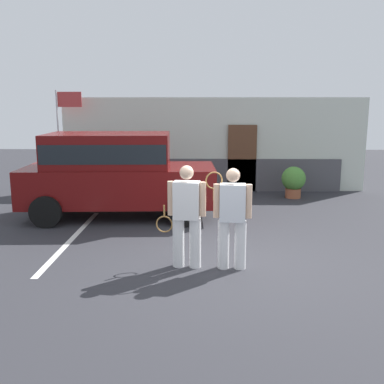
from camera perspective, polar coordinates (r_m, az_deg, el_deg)
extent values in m
plane|color=#2D2D33|center=(7.88, 4.15, -9.24)|extent=(40.00, 40.00, 0.00)
cube|color=silver|center=(9.66, -14.97, -5.70)|extent=(0.12, 4.40, 0.01)
cube|color=silver|center=(14.36, 2.80, 6.07)|extent=(9.56, 0.30, 2.94)
cube|color=#4C4C51|center=(14.28, 2.78, 2.18)|extent=(8.03, 0.10, 1.03)
cube|color=brown|center=(14.24, 6.39, 4.27)|extent=(0.90, 0.06, 2.10)
cube|color=#590C0C|center=(11.10, -9.14, 0.94)|extent=(4.68, 2.10, 0.90)
cube|color=#590C0C|center=(11.02, -10.57, 5.29)|extent=(2.97, 1.88, 0.80)
cube|color=black|center=(11.02, -10.57, 5.18)|extent=(2.92, 1.90, 0.44)
cylinder|color=black|center=(12.01, -1.13, -0.28)|extent=(0.73, 0.29, 0.72)
cylinder|color=black|center=(10.15, -1.07, -2.41)|extent=(0.73, 0.29, 0.72)
cylinder|color=black|center=(12.39, -15.62, -0.34)|extent=(0.73, 0.29, 0.72)
cylinder|color=black|center=(10.60, -18.09, -2.38)|extent=(0.73, 0.29, 0.72)
cylinder|color=white|center=(7.63, 0.41, -6.53)|extent=(0.20, 0.20, 0.85)
cylinder|color=white|center=(7.67, -1.74, -6.43)|extent=(0.20, 0.20, 0.85)
cube|color=white|center=(7.46, -0.68, -1.06)|extent=(0.46, 0.32, 0.63)
sphere|color=beige|center=(7.37, -0.69, 2.50)|extent=(0.23, 0.23, 0.23)
cylinder|color=beige|center=(7.42, 1.38, -0.92)|extent=(0.11, 0.11, 0.58)
cylinder|color=beige|center=(7.50, -2.73, -0.79)|extent=(0.11, 0.11, 0.58)
torus|color=olive|center=(7.68, -3.55, -4.12)|extent=(0.37, 0.07, 0.37)
cylinder|color=olive|center=(7.62, -3.57, -2.41)|extent=(0.03, 0.03, 0.20)
cylinder|color=white|center=(7.61, 6.16, -6.71)|extent=(0.19, 0.19, 0.83)
cylinder|color=white|center=(7.61, 4.02, -6.67)|extent=(0.19, 0.19, 0.83)
cube|color=silver|center=(7.42, 5.19, -1.35)|extent=(0.44, 0.29, 0.62)
sphere|color=beige|center=(7.33, 5.25, 2.15)|extent=(0.23, 0.23, 0.23)
cylinder|color=beige|center=(7.42, 7.24, -1.19)|extent=(0.11, 0.11, 0.57)
cylinder|color=beige|center=(7.42, 3.14, -1.12)|extent=(0.11, 0.11, 0.57)
torus|color=olive|center=(7.40, 2.82, 1.49)|extent=(0.29, 0.09, 0.29)
cylinder|color=olive|center=(7.45, 2.80, -0.30)|extent=(0.03, 0.03, 0.20)
cylinder|color=#9E5638|center=(13.62, 12.73, -0.13)|extent=(0.45, 0.45, 0.28)
sphere|color=#4C8C38|center=(13.54, 12.81, 1.69)|extent=(0.71, 0.71, 0.71)
cylinder|color=silver|center=(14.40, -16.60, 6.05)|extent=(0.05, 0.05, 3.15)
cube|color=#B23838|center=(14.24, -15.33, 11.31)|extent=(0.75, 0.09, 0.45)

